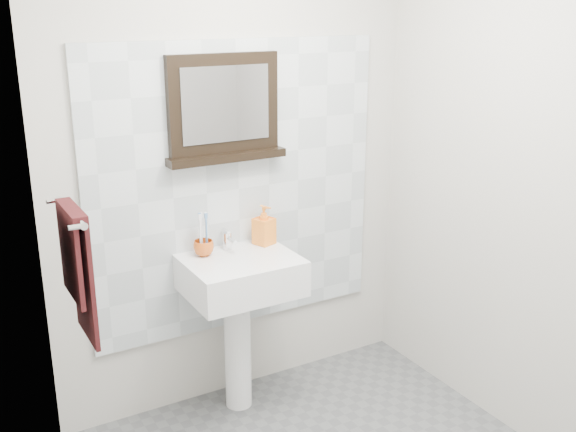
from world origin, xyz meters
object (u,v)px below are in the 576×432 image
object	(u,v)px
soap_dispenser	(264,225)
framed_mirror	(224,111)
pedestal_sink	(240,292)
toothbrush_cup	(204,248)
hand_towel	(78,263)

from	to	relation	value
soap_dispenser	framed_mirror	distance (m)	0.63
framed_mirror	pedestal_sink	bearing A→B (deg)	-97.13
pedestal_sink	soap_dispenser	xyz separation A→B (m)	(0.20, 0.12, 0.29)
toothbrush_cup	framed_mirror	distance (m)	0.69
hand_towel	pedestal_sink	bearing A→B (deg)	19.23
framed_mirror	hand_towel	xyz separation A→B (m)	(-0.86, -0.48, -0.47)
soap_dispenser	hand_towel	bearing A→B (deg)	-178.44
toothbrush_cup	soap_dispenser	distance (m)	0.35
pedestal_sink	framed_mirror	bearing A→B (deg)	82.87
pedestal_sink	framed_mirror	world-z (taller)	framed_mirror
pedestal_sink	hand_towel	distance (m)	0.98
toothbrush_cup	framed_mirror	bearing A→B (deg)	23.91
pedestal_sink	toothbrush_cup	distance (m)	0.29
soap_dispenser	framed_mirror	size ratio (longest dim) A/B	0.34
hand_towel	framed_mirror	bearing A→B (deg)	29.06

